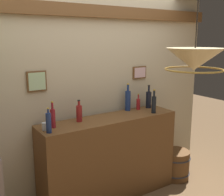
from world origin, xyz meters
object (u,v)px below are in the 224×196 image
liquor_bottle_brandy (53,118)px  glass_tumbler_rocks (45,126)px  liquor_bottle_whiskey (79,113)px  liquor_bottle_gin (128,100)px  liquor_bottle_mezcal (154,104)px  pendant_lamp (194,60)px  liquor_bottle_rum (138,104)px  liquor_bottle_vodka (49,123)px  wooden_barrel (175,164)px  liquor_bottle_bourbon (149,99)px

liquor_bottle_brandy → glass_tumbler_rocks: 0.12m
liquor_bottle_whiskey → liquor_bottle_gin: bearing=7.2°
liquor_bottle_gin → liquor_bottle_brandy: bearing=-172.5°
liquor_bottle_mezcal → liquor_bottle_brandy: (-1.28, 0.14, -0.01)m
glass_tumbler_rocks → pendant_lamp: 1.60m
liquor_bottle_rum → pendant_lamp: 1.32m
liquor_bottle_whiskey → liquor_bottle_vodka: (-0.42, -0.18, 0.01)m
liquor_bottle_vodka → wooden_barrel: 2.06m
liquor_bottle_bourbon → glass_tumbler_rocks: liquor_bottle_bourbon is taller
liquor_bottle_rum → liquor_bottle_brandy: 1.23m
liquor_bottle_mezcal → pendant_lamp: (-0.33, -0.87, 0.62)m
liquor_bottle_vodka → wooden_barrel: liquor_bottle_vodka is taller
liquor_bottle_brandy → liquor_bottle_gin: 1.09m
pendant_lamp → liquor_bottle_bourbon: bearing=68.2°
glass_tumbler_rocks → liquor_bottle_brandy: bearing=17.8°
liquor_bottle_bourbon → glass_tumbler_rocks: (-1.49, -0.13, -0.08)m
wooden_barrel → liquor_bottle_gin: bearing=157.8°
liquor_bottle_mezcal → glass_tumbler_rocks: 1.38m
liquor_bottle_rum → liquor_bottle_brandy: (-1.22, -0.10, 0.03)m
glass_tumbler_rocks → wooden_barrel: glass_tumbler_rocks is taller
liquor_bottle_brandy → liquor_bottle_gin: bearing=7.5°
liquor_bottle_gin → wooden_barrel: size_ratio=0.86×
glass_tumbler_rocks → liquor_bottle_vodka: bearing=-88.4°
liquor_bottle_whiskey → liquor_bottle_rum: 0.89m
liquor_bottle_brandy → wooden_barrel: 1.98m
liquor_bottle_bourbon → pendant_lamp: (-0.44, -1.11, 0.62)m
liquor_bottle_mezcal → liquor_bottle_rum: bearing=103.4°
liquor_bottle_bourbon → glass_tumbler_rocks: 1.50m
liquor_bottle_bourbon → liquor_bottle_rum: 0.18m
pendant_lamp → wooden_barrel: 1.97m
liquor_bottle_vodka → liquor_bottle_whiskey: bearing=22.7°
glass_tumbler_rocks → liquor_bottle_mezcal: bearing=-4.5°
liquor_bottle_gin → pendant_lamp: bearing=-96.5°
liquor_bottle_brandy → liquor_bottle_mezcal: bearing=-6.2°
liquor_bottle_vodka → liquor_bottle_brandy: size_ratio=0.91×
liquor_bottle_mezcal → liquor_bottle_gin: 0.35m
wooden_barrel → liquor_bottle_mezcal: bearing=-178.2°
liquor_bottle_mezcal → pendant_lamp: 1.12m
liquor_bottle_whiskey → liquor_bottle_rum: bearing=3.4°
liquor_bottle_mezcal → liquor_bottle_brandy: liquor_bottle_mezcal is taller
liquor_bottle_whiskey → liquor_bottle_brandy: bearing=-171.9°
liquor_bottle_vodka → liquor_bottle_brandy: 0.16m
liquor_bottle_whiskey → liquor_bottle_brandy: size_ratio=0.88×
liquor_bottle_vodka → liquor_bottle_gin: 1.21m
liquor_bottle_vodka → wooden_barrel: bearing=0.2°
liquor_bottle_bourbon → liquor_bottle_whiskey: 1.07m
liquor_bottle_brandy → pendant_lamp: pendant_lamp is taller
glass_tumbler_rocks → liquor_bottle_whiskey: bearing=10.4°
liquor_bottle_brandy → pendant_lamp: bearing=-46.9°
wooden_barrel → liquor_bottle_whiskey: bearing=173.0°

